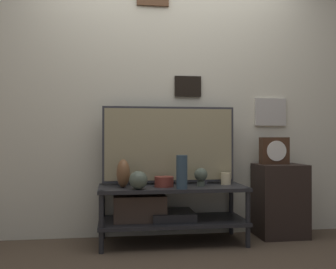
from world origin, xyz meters
The scene contains 12 objects.
ground_plane centered at (0.00, 0.00, 0.00)m, with size 12.00×12.00×0.00m, color #4C3D2D.
wall_back centered at (0.00, 0.60, 1.35)m, with size 6.40×0.08×2.70m.
media_console centered at (-0.10, 0.30, 0.31)m, with size 1.24×0.51×0.48m.
television centered at (-0.01, 0.41, 0.83)m, with size 1.16×0.05×0.68m.
vase_wide_bowl centered at (-0.08, 0.24, 0.53)m, with size 0.16×0.16×0.09m.
vase_tall_ceramic centered at (0.05, 0.09, 0.62)m, with size 0.09×0.09×0.27m.
vase_urn_stoneware centered at (-0.42, 0.26, 0.60)m, with size 0.11×0.14×0.23m.
vase_round_glass centered at (-0.30, 0.11, 0.56)m, with size 0.15×0.15×0.15m.
candle_jar centered at (0.48, 0.33, 0.54)m, with size 0.09×0.09×0.10m.
decorative_bust centered at (0.24, 0.24, 0.57)m, with size 0.11×0.11×0.15m.
side_table centered at (1.00, 0.37, 0.33)m, with size 0.43×0.36×0.65m.
mantel_clock centered at (0.96, 0.40, 0.78)m, with size 0.26×0.11×0.24m.
Camera 1 is at (-0.51, -3.01, 0.90)m, focal length 42.00 mm.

